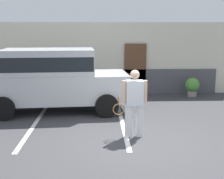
% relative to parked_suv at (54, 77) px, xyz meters
% --- Properties ---
extents(ground_plane, '(40.00, 40.00, 0.00)m').
position_rel_parked_suv_xyz_m(ground_plane, '(2.19, -2.99, -1.15)').
color(ground_plane, '#38383A').
extents(parking_stripe_0, '(0.12, 4.40, 0.01)m').
position_rel_parked_suv_xyz_m(parking_stripe_0, '(-0.36, -1.49, -1.14)').
color(parking_stripe_0, silver).
rests_on(parking_stripe_0, ground_plane).
extents(parking_stripe_1, '(0.12, 4.40, 0.01)m').
position_rel_parked_suv_xyz_m(parking_stripe_1, '(2.16, -1.49, -1.14)').
color(parking_stripe_1, silver).
rests_on(parking_stripe_1, ground_plane).
extents(house_frontage, '(10.06, 0.40, 2.97)m').
position_rel_parked_suv_xyz_m(house_frontage, '(2.20, 2.85, 0.25)').
color(house_frontage, beige).
rests_on(house_frontage, ground_plane).
extents(parked_suv, '(4.72, 2.42, 2.05)m').
position_rel_parked_suv_xyz_m(parked_suv, '(0.00, 0.00, 0.00)').
color(parked_suv, '#B7B7BC').
rests_on(parked_suv, ground_plane).
extents(tennis_player_man, '(0.89, 0.28, 1.70)m').
position_rel_parked_suv_xyz_m(tennis_player_man, '(2.36, -2.64, -0.27)').
color(tennis_player_man, white).
rests_on(tennis_player_man, ground_plane).
extents(potted_plant_by_porch, '(0.57, 0.57, 0.75)m').
position_rel_parked_suv_xyz_m(potted_plant_by_porch, '(5.25, 2.07, -0.73)').
color(potted_plant_by_porch, gray).
rests_on(potted_plant_by_porch, ground_plane).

